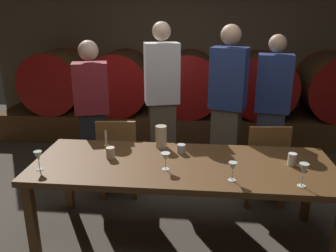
# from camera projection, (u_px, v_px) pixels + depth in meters

# --- Properties ---
(ground_plane) EXTENTS (8.49, 8.49, 0.00)m
(ground_plane) POSITION_uv_depth(u_px,v_px,m) (179.00, 239.00, 3.07)
(ground_plane) COLOR #4C443A
(back_wall) EXTENTS (6.53, 0.24, 2.52)m
(back_wall) POSITION_uv_depth(u_px,v_px,m) (193.00, 53.00, 5.63)
(back_wall) COLOR brown
(back_wall) RESTS_ON ground
(barrel_shelf) EXTENTS (5.88, 0.90, 0.42)m
(barrel_shelf) POSITION_uv_depth(u_px,v_px,m) (190.00, 125.00, 5.45)
(barrel_shelf) COLOR brown
(barrel_shelf) RESTS_ON ground
(wine_barrel_far_left) EXTENTS (0.94, 0.87, 0.94)m
(wine_barrel_far_left) POSITION_uv_depth(u_px,v_px,m) (58.00, 81.00, 5.42)
(wine_barrel_far_left) COLOR brown
(wine_barrel_far_left) RESTS_ON barrel_shelf
(wine_barrel_left) EXTENTS (0.94, 0.87, 0.94)m
(wine_barrel_left) POSITION_uv_depth(u_px,v_px,m) (122.00, 82.00, 5.33)
(wine_barrel_left) COLOR #513319
(wine_barrel_left) RESTS_ON barrel_shelf
(wine_barrel_center) EXTENTS (0.94, 0.87, 0.94)m
(wine_barrel_center) POSITION_uv_depth(u_px,v_px,m) (189.00, 83.00, 5.24)
(wine_barrel_center) COLOR #513319
(wine_barrel_center) RESTS_ON barrel_shelf
(wine_barrel_right) EXTENTS (0.94, 0.87, 0.94)m
(wine_barrel_right) POSITION_uv_depth(u_px,v_px,m) (261.00, 84.00, 5.14)
(wine_barrel_right) COLOR #513319
(wine_barrel_right) RESTS_ON barrel_shelf
(wine_barrel_far_right) EXTENTS (0.94, 0.87, 0.94)m
(wine_barrel_far_right) POSITION_uv_depth(u_px,v_px,m) (333.00, 86.00, 5.05)
(wine_barrel_far_right) COLOR #513319
(wine_barrel_far_right) RESTS_ON barrel_shelf
(dining_table) EXTENTS (2.48, 0.90, 0.73)m
(dining_table) POSITION_uv_depth(u_px,v_px,m) (182.00, 170.00, 2.88)
(dining_table) COLOR brown
(dining_table) RESTS_ON ground
(chair_left) EXTENTS (0.44, 0.44, 0.88)m
(chair_left) POSITION_uv_depth(u_px,v_px,m) (119.00, 154.00, 3.66)
(chair_left) COLOR brown
(chair_left) RESTS_ON ground
(chair_right) EXTENTS (0.43, 0.43, 0.88)m
(chair_right) POSITION_uv_depth(u_px,v_px,m) (265.00, 160.00, 3.50)
(chair_right) COLOR brown
(chair_right) RESTS_ON ground
(guest_far_left) EXTENTS (0.43, 0.33, 1.63)m
(guest_far_left) POSITION_uv_depth(u_px,v_px,m) (93.00, 111.00, 3.95)
(guest_far_left) COLOR black
(guest_far_left) RESTS_ON ground
(guest_center_left) EXTENTS (0.43, 0.33, 1.82)m
(guest_center_left) POSITION_uv_depth(u_px,v_px,m) (162.00, 101.00, 3.98)
(guest_center_left) COLOR brown
(guest_center_left) RESTS_ON ground
(guest_center_right) EXTENTS (0.43, 0.34, 1.80)m
(guest_center_right) POSITION_uv_depth(u_px,v_px,m) (227.00, 105.00, 3.83)
(guest_center_right) COLOR brown
(guest_center_right) RESTS_ON ground
(guest_far_right) EXTENTS (0.41, 0.30, 1.69)m
(guest_far_right) POSITION_uv_depth(u_px,v_px,m) (271.00, 109.00, 3.95)
(guest_far_right) COLOR #33384C
(guest_far_right) RESTS_ON ground
(candle_center) EXTENTS (0.05, 0.05, 0.18)m
(candle_center) POSITION_uv_depth(u_px,v_px,m) (106.00, 143.00, 3.17)
(candle_center) COLOR olive
(candle_center) RESTS_ON dining_table
(pitcher) EXTENTS (0.10, 0.10, 0.20)m
(pitcher) POSITION_uv_depth(u_px,v_px,m) (161.00, 136.00, 3.18)
(pitcher) COLOR beige
(pitcher) RESTS_ON dining_table
(wine_glass_far_left) EXTENTS (0.07, 0.07, 0.16)m
(wine_glass_far_left) POSITION_uv_depth(u_px,v_px,m) (38.00, 157.00, 2.71)
(wine_glass_far_left) COLOR silver
(wine_glass_far_left) RESTS_ON dining_table
(wine_glass_center_left) EXTENTS (0.07, 0.07, 0.14)m
(wine_glass_center_left) POSITION_uv_depth(u_px,v_px,m) (166.00, 157.00, 2.72)
(wine_glass_center_left) COLOR white
(wine_glass_center_left) RESTS_ON dining_table
(wine_glass_center_right) EXTENTS (0.07, 0.07, 0.15)m
(wine_glass_center_right) POSITION_uv_depth(u_px,v_px,m) (233.00, 167.00, 2.54)
(wine_glass_center_right) COLOR silver
(wine_glass_center_right) RESTS_ON dining_table
(wine_glass_far_right) EXTENTS (0.07, 0.07, 0.18)m
(wine_glass_far_right) POSITION_uv_depth(u_px,v_px,m) (304.00, 170.00, 2.45)
(wine_glass_far_right) COLOR silver
(wine_glass_far_right) RESTS_ON dining_table
(cup_left) EXTENTS (0.07, 0.07, 0.10)m
(cup_left) POSITION_uv_depth(u_px,v_px,m) (111.00, 153.00, 2.95)
(cup_left) COLOR beige
(cup_left) RESTS_ON dining_table
(cup_center) EXTENTS (0.07, 0.07, 0.08)m
(cup_center) POSITION_uv_depth(u_px,v_px,m) (181.00, 149.00, 3.06)
(cup_center) COLOR silver
(cup_center) RESTS_ON dining_table
(cup_right) EXTENTS (0.07, 0.07, 0.10)m
(cup_right) POSITION_uv_depth(u_px,v_px,m) (292.00, 159.00, 2.81)
(cup_right) COLOR white
(cup_right) RESTS_ON dining_table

